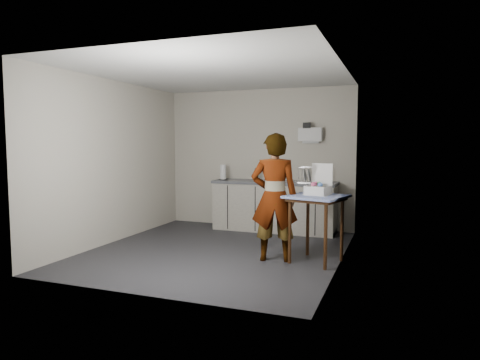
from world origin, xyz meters
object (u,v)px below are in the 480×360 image
(side_table, at_px, (316,204))
(soda_can, at_px, (274,178))
(standing_man, at_px, (274,197))
(paper_towel, at_px, (223,173))
(bakery_box, at_px, (318,188))
(soap_bottle, at_px, (271,172))
(dark_bottle, at_px, (257,174))
(kitchen_counter, at_px, (274,208))
(dish_rack, at_px, (310,179))

(side_table, height_order, soda_can, soda_can)
(standing_man, xyz_separation_m, soda_can, (-0.54, 1.91, 0.11))
(paper_towel, bearing_deg, bakery_box, -38.20)
(soap_bottle, bearing_deg, side_table, -56.52)
(side_table, bearing_deg, standing_man, -152.45)
(dark_bottle, bearing_deg, kitchen_counter, -8.98)
(soap_bottle, distance_m, dish_rack, 0.72)
(side_table, relative_size, paper_towel, 3.18)
(soap_bottle, relative_size, bakery_box, 0.79)
(standing_man, xyz_separation_m, dish_rack, (0.12, 1.86, 0.11))
(dark_bottle, distance_m, dish_rack, 1.02)
(dish_rack, bearing_deg, soap_bottle, -179.22)
(side_table, xyz_separation_m, dish_rack, (-0.43, 1.74, 0.19))
(side_table, height_order, paper_towel, paper_towel)
(dark_bottle, height_order, dish_rack, dish_rack)
(side_table, xyz_separation_m, standing_man, (-0.55, -0.11, 0.08))
(standing_man, relative_size, dark_bottle, 7.64)
(standing_man, bearing_deg, soap_bottle, -86.01)
(bakery_box, bearing_deg, paper_towel, 153.19)
(side_table, relative_size, bakery_box, 2.17)
(soda_can, xyz_separation_m, paper_towel, (-0.97, -0.09, 0.07))
(soap_bottle, bearing_deg, soda_can, 47.57)
(dish_rack, bearing_deg, soda_can, 175.80)
(standing_man, distance_m, bakery_box, 0.60)
(kitchen_counter, bearing_deg, soda_can, -119.43)
(bakery_box, bearing_deg, soda_can, 134.07)
(soap_bottle, distance_m, paper_towel, 0.91)
(soap_bottle, bearing_deg, bakery_box, -55.16)
(soap_bottle, height_order, soda_can, soap_bottle)
(kitchen_counter, relative_size, dish_rack, 5.65)
(side_table, height_order, dish_rack, dish_rack)
(kitchen_counter, xyz_separation_m, standing_man, (0.54, -1.91, 0.44))
(side_table, distance_m, soda_can, 2.11)
(side_table, relative_size, soap_bottle, 2.75)
(dish_rack, bearing_deg, bakery_box, -75.25)
(paper_towel, height_order, bakery_box, bakery_box)
(kitchen_counter, distance_m, soda_can, 0.55)
(paper_towel, bearing_deg, soda_can, 5.25)
(standing_man, height_order, soap_bottle, standing_man)
(kitchen_counter, distance_m, side_table, 2.13)
(paper_towel, height_order, dish_rack, paper_towel)
(kitchen_counter, height_order, bakery_box, bakery_box)
(side_table, relative_size, dish_rack, 2.28)
(soda_can, relative_size, dish_rack, 0.31)
(kitchen_counter, height_order, standing_man, standing_man)
(standing_man, distance_m, soap_bottle, 1.95)
(kitchen_counter, bearing_deg, dark_bottle, 171.02)
(soda_can, bearing_deg, soap_bottle, -132.43)
(soda_can, height_order, bakery_box, bakery_box)
(soap_bottle, bearing_deg, dark_bottle, 158.24)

